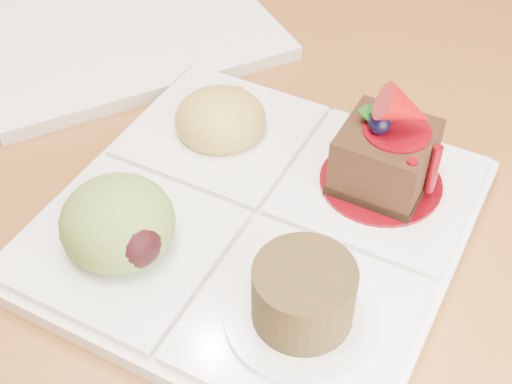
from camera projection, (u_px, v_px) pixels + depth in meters
ground at (131, 329)px, 1.31m from camera, size 6.00×6.00×0.00m
sampler_plate at (250, 209)px, 0.45m from camera, size 0.33×0.33×0.10m
second_plate at (111, 18)px, 0.64m from camera, size 0.30×0.30×0.01m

